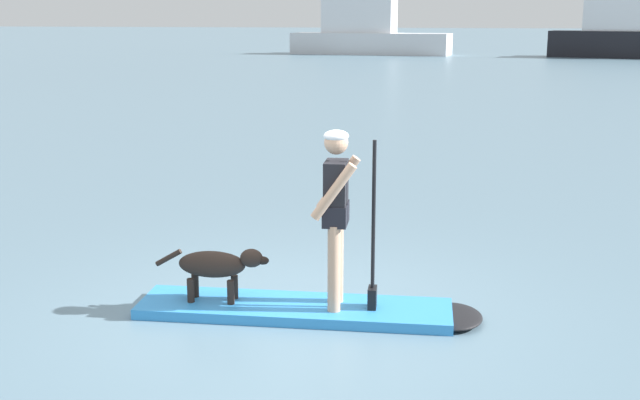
% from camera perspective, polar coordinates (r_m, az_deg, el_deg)
% --- Properties ---
extents(ground_plane, '(400.00, 400.00, 0.00)m').
position_cam_1_polar(ground_plane, '(7.75, -1.84, -8.11)').
color(ground_plane, slate).
extents(paddleboard, '(3.34, 1.09, 0.10)m').
position_cam_1_polar(paddleboard, '(7.71, -0.17, -7.85)').
color(paddleboard, '#338CD8').
rests_on(paddleboard, ground_plane).
extents(person_paddler, '(0.63, 0.52, 1.69)m').
position_cam_1_polar(person_paddler, '(7.38, 1.26, -0.46)').
color(person_paddler, tan).
rests_on(person_paddler, paddleboard).
extents(dog, '(1.12, 0.30, 0.53)m').
position_cam_1_polar(dog, '(7.76, -7.35, -4.67)').
color(dog, '#2D231E').
rests_on(dog, paddleboard).
extents(moored_boat_outer, '(12.05, 3.77, 12.08)m').
position_cam_1_polar(moored_boat_outer, '(61.47, 3.35, 11.79)').
color(moored_boat_outer, silver).
rests_on(moored_boat_outer, ground_plane).
extents(moored_boat_center, '(11.42, 4.87, 10.40)m').
position_cam_1_polar(moored_boat_center, '(59.79, 21.29, 10.83)').
color(moored_boat_center, black).
rests_on(moored_boat_center, ground_plane).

